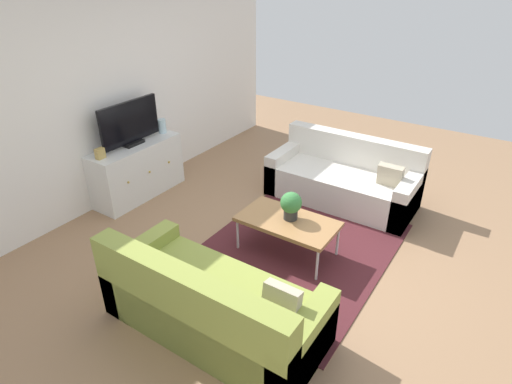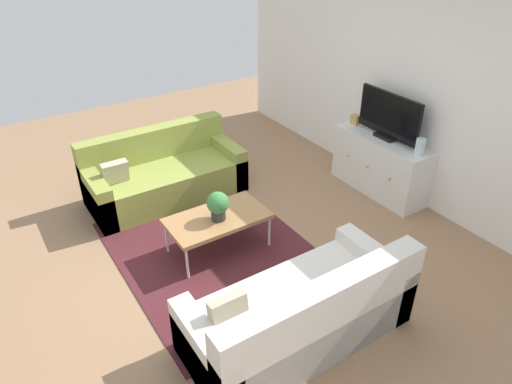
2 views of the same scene
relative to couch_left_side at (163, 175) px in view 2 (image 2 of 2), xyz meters
name	(u,v)px [view 2 (image 2 of 2)]	position (x,y,z in m)	size (l,w,h in m)	color
ground_plane	(228,249)	(1.44, 0.10, -0.28)	(10.00, 10.00, 0.00)	#997251
wall_back	(409,86)	(1.44, 2.65, 1.07)	(6.40, 0.12, 2.70)	white
area_rug	(215,253)	(1.44, -0.05, -0.27)	(2.50, 1.90, 0.01)	#4C1E23
couch_left_side	(163,175)	(0.00, 0.00, 0.00)	(0.86, 1.91, 0.83)	olive
couch_right_side	(303,318)	(2.87, 0.00, 0.00)	(0.86, 1.91, 0.83)	silver
coffee_table	(218,219)	(1.38, 0.03, 0.11)	(0.58, 1.05, 0.42)	#A37547
potted_plant	(218,205)	(1.42, 0.02, 0.31)	(0.23, 0.23, 0.31)	#2D2D2D
tv_console	(380,165)	(1.42, 2.37, 0.09)	(1.30, 0.47, 0.74)	silver
flat_screen_tv	(389,116)	(1.42, 2.39, 0.74)	(0.91, 0.16, 0.57)	black
glass_vase	(420,147)	(1.95, 2.37, 0.56)	(0.11, 0.11, 0.19)	silver
mantel_clock	(355,120)	(0.89, 2.37, 0.52)	(0.11, 0.07, 0.13)	tan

